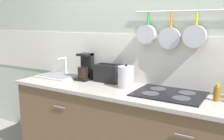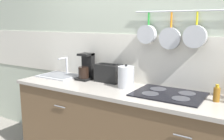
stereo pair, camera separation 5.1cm
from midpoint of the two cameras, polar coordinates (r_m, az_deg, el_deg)
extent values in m
cube|color=#B2BCA8|center=(2.63, 7.97, 5.22)|extent=(7.20, 0.06, 2.60)
cube|color=silver|center=(2.64, 7.85, 2.47)|extent=(7.20, 0.07, 0.52)
cylinder|color=#B7BABF|center=(2.39, 20.66, 12.60)|extent=(1.31, 0.02, 0.02)
cylinder|color=green|center=(2.54, 8.97, 11.49)|extent=(0.02, 0.02, 0.12)
cylinder|color=#B7BABF|center=(2.51, 8.56, 8.06)|extent=(0.18, 0.07, 0.18)
cylinder|color=orange|center=(2.46, 14.01, 11.08)|extent=(0.02, 0.02, 0.14)
cylinder|color=#B7BABF|center=(2.45, 13.68, 7.02)|extent=(0.21, 0.04, 0.21)
cylinder|color=gold|center=(2.39, 19.47, 11.08)|extent=(0.02, 0.02, 0.12)
cylinder|color=#B7BABF|center=(2.36, 19.03, 7.23)|extent=(0.20, 0.07, 0.20)
cube|color=brown|center=(2.57, 4.18, -14.90)|extent=(2.48, 0.56, 0.88)
cylinder|color=slate|center=(2.58, -11.32, -8.21)|extent=(0.14, 0.01, 0.01)
cylinder|color=slate|center=(1.99, 16.51, -14.35)|extent=(0.14, 0.01, 0.01)
cube|color=#A59E93|center=(2.40, 4.33, -5.03)|extent=(2.52, 0.60, 0.03)
cube|color=#B7BABF|center=(3.05, -11.43, -1.28)|extent=(0.46, 0.36, 0.01)
cube|color=slate|center=(3.05, -11.43, -1.11)|extent=(0.39, 0.28, 0.00)
cylinder|color=#B7BABF|center=(3.12, -9.82, 0.98)|extent=(0.03, 0.03, 0.22)
cylinder|color=#B7BABF|center=(3.06, -10.77, 2.61)|extent=(0.02, 0.14, 0.02)
cube|color=black|center=(2.83, -5.66, -1.95)|extent=(0.16, 0.19, 0.02)
cube|color=black|center=(2.85, -4.94, 0.95)|extent=(0.14, 0.07, 0.30)
cylinder|color=black|center=(2.80, -5.98, -0.56)|extent=(0.12, 0.12, 0.12)
cube|color=black|center=(2.80, -5.52, 3.56)|extent=(0.14, 0.14, 0.02)
cube|color=black|center=(2.70, -0.31, -0.70)|extent=(0.28, 0.15, 0.19)
cube|color=black|center=(2.66, -0.62, 1.27)|extent=(0.21, 0.03, 0.00)
cube|color=black|center=(2.71, 0.00, 1.44)|extent=(0.21, 0.03, 0.00)
cube|color=black|center=(2.78, -2.88, 0.41)|extent=(0.02, 0.02, 0.02)
cylinder|color=#B7BABF|center=(2.47, 3.81, -1.63)|extent=(0.16, 0.16, 0.21)
sphere|color=black|center=(2.44, 3.84, 1.09)|extent=(0.02, 0.02, 0.02)
cube|color=black|center=(2.30, 13.45, -5.41)|extent=(0.61, 0.46, 0.01)
cylinder|color=#38383D|center=(2.26, 9.38, -5.34)|extent=(0.15, 0.15, 0.00)
cylinder|color=#38383D|center=(2.18, 16.13, -6.29)|extent=(0.15, 0.15, 0.00)
cylinder|color=#38383D|center=(2.43, 11.08, -4.27)|extent=(0.15, 0.15, 0.00)
cylinder|color=#38383D|center=(2.35, 17.39, -5.10)|extent=(0.15, 0.15, 0.00)
cylinder|color=#8C5919|center=(2.23, 23.40, -5.18)|extent=(0.05, 0.05, 0.12)
cylinder|color=#B28C19|center=(2.21, 23.55, -3.39)|extent=(0.03, 0.03, 0.03)
camera|label=1|loc=(0.03, -89.40, 0.12)|focal=40.00mm
camera|label=2|loc=(0.03, 90.60, -0.12)|focal=40.00mm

